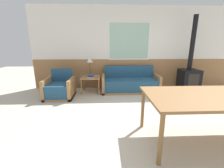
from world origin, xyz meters
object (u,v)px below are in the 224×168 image
at_px(armchair, 60,89).
at_px(wood_stove, 189,74).
at_px(couch, 130,84).
at_px(side_table, 91,79).
at_px(table_lamp, 90,61).
at_px(dining_table, 219,99).

bearing_deg(armchair, wood_stove, 0.26).
bearing_deg(couch, side_table, -178.10).
bearing_deg(side_table, armchair, -153.56).
height_order(table_lamp, dining_table, table_lamp).
bearing_deg(couch, dining_table, -71.18).
bearing_deg(dining_table, wood_stove, 69.10).
bearing_deg(table_lamp, armchair, -147.69).
xyz_separation_m(dining_table, wood_stove, (0.97, 2.53, -0.14)).
xyz_separation_m(side_table, dining_table, (2.17, -2.61, 0.28)).
xyz_separation_m(couch, dining_table, (0.90, -2.65, 0.46)).
height_order(couch, wood_stove, wood_stove).
distance_m(armchair, wood_stove, 4.02).
relative_size(table_lamp, dining_table, 0.28).
height_order(side_table, wood_stove, wood_stove).
distance_m(couch, wood_stove, 1.90).
height_order(side_table, dining_table, dining_table).
xyz_separation_m(side_table, table_lamp, (-0.02, 0.10, 0.56)).
height_order(couch, dining_table, couch).
bearing_deg(side_table, wood_stove, -1.43).
bearing_deg(dining_table, armchair, 144.23).
relative_size(couch, side_table, 3.06).
relative_size(couch, armchair, 2.26).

